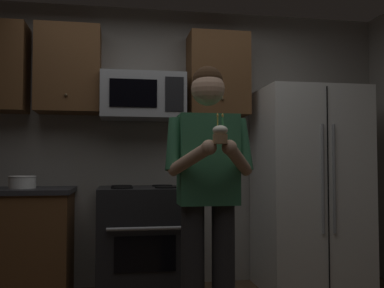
{
  "coord_description": "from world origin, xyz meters",
  "views": [
    {
      "loc": [
        -0.36,
        -2.42,
        1.12
      ],
      "look_at": [
        0.1,
        0.34,
        1.25
      ],
      "focal_mm": 40.91,
      "sensor_mm": 36.0,
      "label": 1
    }
  ],
  "objects_px": {
    "cupcake": "(220,134)",
    "oven_range": "(143,241)",
    "bowl_large_white": "(22,182)",
    "microwave": "(143,97)",
    "refrigerator": "(309,188)",
    "person": "(208,184)"
  },
  "relations": [
    {
      "from": "microwave",
      "to": "person",
      "type": "relative_size",
      "value": 0.42
    },
    {
      "from": "oven_range",
      "to": "refrigerator",
      "type": "distance_m",
      "value": 1.56
    },
    {
      "from": "microwave",
      "to": "person",
      "type": "height_order",
      "value": "microwave"
    },
    {
      "from": "microwave",
      "to": "person",
      "type": "bearing_deg",
      "value": -72.57
    },
    {
      "from": "microwave",
      "to": "refrigerator",
      "type": "distance_m",
      "value": 1.72
    },
    {
      "from": "oven_range",
      "to": "bowl_large_white",
      "type": "distance_m",
      "value": 1.11
    },
    {
      "from": "oven_range",
      "to": "person",
      "type": "distance_m",
      "value": 1.21
    },
    {
      "from": "refrigerator",
      "to": "cupcake",
      "type": "height_order",
      "value": "refrigerator"
    },
    {
      "from": "cupcake",
      "to": "oven_range",
      "type": "bearing_deg",
      "value": 104.87
    },
    {
      "from": "bowl_large_white",
      "to": "cupcake",
      "type": "height_order",
      "value": "cupcake"
    },
    {
      "from": "oven_range",
      "to": "cupcake",
      "type": "relative_size",
      "value": 5.36
    },
    {
      "from": "microwave",
      "to": "bowl_large_white",
      "type": "bearing_deg",
      "value": -173.39
    },
    {
      "from": "microwave",
      "to": "person",
      "type": "xyz_separation_m",
      "value": [
        0.36,
        -1.14,
        -0.72
      ]
    },
    {
      "from": "oven_range",
      "to": "bowl_large_white",
      "type": "height_order",
      "value": "bowl_large_white"
    },
    {
      "from": "microwave",
      "to": "cupcake",
      "type": "height_order",
      "value": "microwave"
    },
    {
      "from": "oven_range",
      "to": "bowl_large_white",
      "type": "bearing_deg",
      "value": 179.74
    },
    {
      "from": "bowl_large_white",
      "to": "microwave",
      "type": "bearing_deg",
      "value": 6.61
    },
    {
      "from": "oven_range",
      "to": "cupcake",
      "type": "distance_m",
      "value": 1.63
    },
    {
      "from": "cupcake",
      "to": "microwave",
      "type": "bearing_deg",
      "value": 103.71
    },
    {
      "from": "oven_range",
      "to": "cupcake",
      "type": "xyz_separation_m",
      "value": [
        0.36,
        -1.35,
        0.83
      ]
    },
    {
      "from": "microwave",
      "to": "cupcake",
      "type": "xyz_separation_m",
      "value": [
        0.36,
        -1.47,
        -0.43
      ]
    },
    {
      "from": "microwave",
      "to": "bowl_large_white",
      "type": "distance_m",
      "value": 1.24
    }
  ]
}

